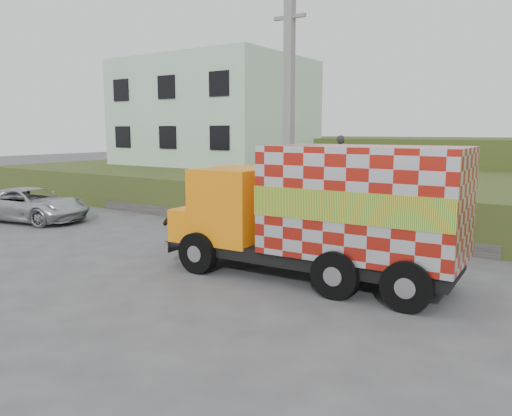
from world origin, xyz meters
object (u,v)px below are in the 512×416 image
Objects in this scene: suv at (31,205)px; utility_pole at (289,112)px; cargo_truck at (324,212)px; cow at (185,230)px; pedestrian at (340,159)px.

utility_pole is at bearing -77.56° from suv.
suv is (-12.75, 0.60, -0.96)m from cargo_truck.
cow is 0.81× the size of pedestrian.
cow is 7.26m from pedestrian.
suv reaches higher than cow.
suv is (-8.12, 0.23, 0.04)m from cow.
utility_pole is 1.73× the size of suv.
cow is at bearing 172.92° from cargo_truck.
utility_pole is 5.58× the size of cow.
suv is at bearing 162.38° from cow.
utility_pole reaches higher than pedestrian.
utility_pole is at bearing 49.15° from pedestrian.
pedestrian is at bearing 60.32° from cow.
utility_pole is 5.74m from cow.
cargo_truck is 3.97× the size of pedestrian.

